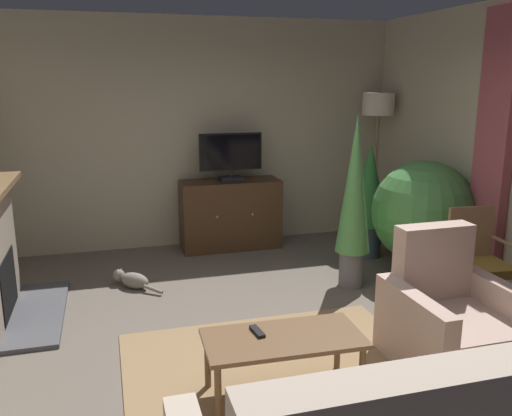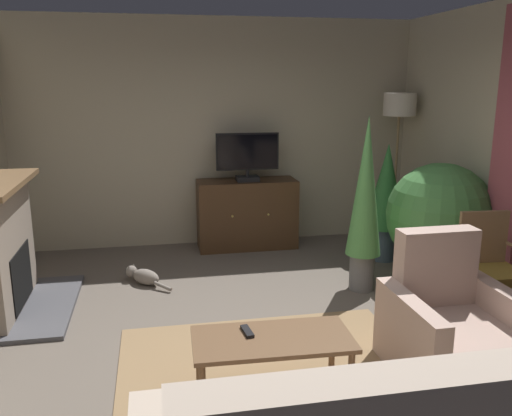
{
  "view_description": "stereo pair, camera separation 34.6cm",
  "coord_description": "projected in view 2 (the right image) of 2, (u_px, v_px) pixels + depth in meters",
  "views": [
    {
      "loc": [
        -1.15,
        -3.71,
        2.08
      ],
      "look_at": [
        -0.04,
        0.2,
        1.1
      ],
      "focal_mm": 37.52,
      "sensor_mm": 36.0,
      "label": 1
    },
    {
      "loc": [
        -0.81,
        -3.79,
        2.08
      ],
      "look_at": [
        -0.04,
        0.2,
        1.1
      ],
      "focal_mm": 37.52,
      "sensor_mm": 36.0,
      "label": 2
    }
  ],
  "objects": [
    {
      "name": "tv_remote",
      "position": [
        247.0,
        331.0,
        3.57
      ],
      "size": [
        0.07,
        0.17,
        0.02
      ],
      "primitive_type": "cube",
      "rotation": [
        0.0,
        0.0,
        1.69
      ],
      "color": "black",
      "rests_on": "coffee_table"
    },
    {
      "name": "wall_back",
      "position": [
        217.0,
        133.0,
        6.77
      ],
      "size": [
        5.62,
        0.1,
        2.83
      ],
      "primitive_type": "cube",
      "color": "#B2A88E",
      "rests_on": "ground_plane"
    },
    {
      "name": "coffee_table",
      "position": [
        272.0,
        344.0,
        3.52
      ],
      "size": [
        1.07,
        0.55,
        0.43
      ],
      "color": "brown",
      "rests_on": "ground_plane"
    },
    {
      "name": "potted_plant_leafy_by_curtain",
      "position": [
        365.0,
        197.0,
        5.23
      ],
      "size": [
        0.35,
        0.35,
        1.76
      ],
      "color": "slate",
      "rests_on": "ground_plane"
    },
    {
      "name": "television",
      "position": [
        247.0,
        156.0,
        6.5
      ],
      "size": [
        0.77,
        0.2,
        0.59
      ],
      "color": "black",
      "rests_on": "tv_cabinet"
    },
    {
      "name": "armchair_near_window",
      "position": [
        452.0,
        331.0,
        3.85
      ],
      "size": [
        0.87,
        0.88,
        1.0
      ],
      "color": "#BC9E8E",
      "rests_on": "ground_plane"
    },
    {
      "name": "ground_plane",
      "position": [
        265.0,
        350.0,
        4.26
      ],
      "size": [
        5.62,
        6.46,
        0.04
      ],
      "primitive_type": "cube",
      "color": "#665B51"
    },
    {
      "name": "side_chair_far_end",
      "position": [
        489.0,
        265.0,
        4.63
      ],
      "size": [
        0.52,
        0.48,
        0.96
      ],
      "color": "olive",
      "rests_on": "ground_plane"
    },
    {
      "name": "rug_central",
      "position": [
        273.0,
        373.0,
        3.88
      ],
      "size": [
        2.22,
        1.81,
        0.01
      ],
      "primitive_type": "cube",
      "color": "#8E704C",
      "rests_on": "ground_plane"
    },
    {
      "name": "cat",
      "position": [
        144.0,
        276.0,
        5.57
      ],
      "size": [
        0.47,
        0.5,
        0.18
      ],
      "color": "gray",
      "rests_on": "ground_plane"
    },
    {
      "name": "potted_plant_small_fern_corner",
      "position": [
        386.0,
        196.0,
        6.2
      ],
      "size": [
        0.47,
        0.47,
        1.38
      ],
      "color": "#3D4C5B",
      "rests_on": "ground_plane"
    },
    {
      "name": "potted_plant_tall_palm_by_window",
      "position": [
        439.0,
        217.0,
        5.58
      ],
      "size": [
        1.1,
        1.1,
        1.25
      ],
      "color": "#3D4C5B",
      "rests_on": "ground_plane"
    },
    {
      "name": "floor_lamp",
      "position": [
        399.0,
        119.0,
        6.68
      ],
      "size": [
        0.4,
        0.4,
        1.92
      ],
      "color": "#4C4233",
      "rests_on": "ground_plane"
    },
    {
      "name": "tv_cabinet",
      "position": [
        247.0,
        216.0,
        6.73
      ],
      "size": [
        1.23,
        0.5,
        0.86
      ],
      "color": "black",
      "rests_on": "ground_plane"
    }
  ]
}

